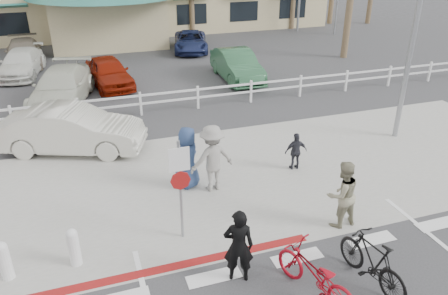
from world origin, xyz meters
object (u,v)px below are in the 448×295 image
object	(u,v)px
sign_post	(180,186)
bike_red	(315,275)
car_white_sedan	(72,130)
bike_black	(372,261)

from	to	relation	value
sign_post	bike_red	xyz separation A→B (m)	(2.08, -2.73, -0.92)
sign_post	car_white_sedan	xyz separation A→B (m)	(-2.36, 5.79, -0.67)
car_white_sedan	bike_black	bearing A→B (deg)	-125.36
sign_post	car_white_sedan	distance (m)	6.29
bike_red	car_white_sedan	xyz separation A→B (m)	(-4.43, 8.53, 0.24)
sign_post	bike_black	distance (m)	4.47
sign_post	bike_red	world-z (taller)	sign_post
bike_red	bike_black	bearing A→B (deg)	157.61
bike_black	bike_red	bearing A→B (deg)	-11.13
bike_black	car_white_sedan	world-z (taller)	car_white_sedan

